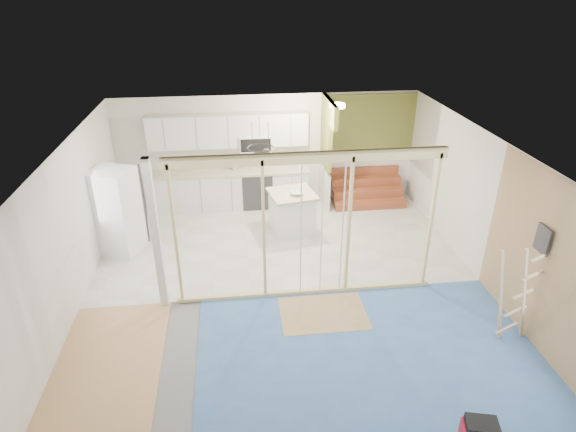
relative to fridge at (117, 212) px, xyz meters
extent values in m
cube|color=slate|center=(3.12, -1.90, -0.86)|extent=(7.00, 8.00, 0.01)
cube|color=white|center=(3.12, -1.90, 1.74)|extent=(7.00, 8.00, 0.01)
cube|color=silver|center=(3.12, 2.10, 0.44)|extent=(7.00, 0.01, 2.60)
cube|color=silver|center=(-0.38, -1.90, 0.44)|extent=(0.01, 8.00, 2.60)
cube|color=silver|center=(6.62, -1.90, 0.44)|extent=(0.01, 8.00, 2.60)
cube|color=silver|center=(3.12, 0.10, -0.85)|extent=(7.00, 4.00, 0.02)
cube|color=#497AB3|center=(4.12, -3.90, -0.85)|extent=(5.00, 4.00, 0.02)
cube|color=tan|center=(0.37, -3.90, -0.85)|extent=(1.50, 4.00, 0.02)
cube|color=tan|center=(3.62, -2.50, -0.85)|extent=(1.40, 1.00, 0.01)
cube|color=#EADB8F|center=(3.42, -1.90, 1.64)|extent=(4.40, 0.09, 0.18)
cube|color=#EADB8F|center=(3.42, -1.90, -0.81)|extent=(4.40, 0.09, 0.06)
cube|color=silver|center=(1.02, -1.90, 0.44)|extent=(0.12, 0.14, 2.60)
cube|color=#EADB8F|center=(1.32, -1.90, 0.44)|extent=(0.04, 0.09, 2.40)
cube|color=#EADB8F|center=(2.72, -1.90, 0.44)|extent=(0.05, 0.09, 2.40)
cube|color=#EADB8F|center=(4.12, -1.90, 0.44)|extent=(0.04, 0.09, 2.40)
cube|color=#EADB8F|center=(5.52, -1.90, 0.44)|extent=(0.04, 0.09, 2.40)
cylinder|color=silver|center=(3.32, -1.93, 0.36)|extent=(0.02, 0.02, 2.35)
cylinder|color=silver|center=(4.02, -1.88, 0.36)|extent=(0.02, 0.02, 2.35)
cylinder|color=silver|center=(3.67, -1.90, 0.36)|extent=(0.02, 0.02, 2.35)
cube|color=silver|center=(2.22, 1.80, -0.42)|extent=(3.60, 0.60, 0.88)
cube|color=beige|center=(2.22, 1.80, 0.04)|extent=(3.66, 0.64, 0.05)
cube|color=silver|center=(-0.08, 0.70, -0.42)|extent=(0.60, 1.60, 0.88)
cube|color=beige|center=(-0.08, 0.70, 0.04)|extent=(0.64, 1.64, 0.05)
cube|color=silver|center=(2.22, 1.92, 0.99)|extent=(3.60, 0.34, 0.75)
cube|color=white|center=(2.82, 1.88, 0.69)|extent=(0.72, 0.38, 0.36)
cube|color=black|center=(2.82, 1.69, 0.69)|extent=(0.68, 0.02, 0.30)
cube|color=olive|center=(4.42, 1.65, 0.94)|extent=(0.10, 0.90, 1.60)
cube|color=white|center=(4.42, 1.65, -0.41)|extent=(0.10, 0.90, 0.90)
cube|color=olive|center=(4.42, 0.95, 1.49)|extent=(0.10, 0.50, 0.50)
cube|color=olive|center=(5.52, 2.07, 0.89)|extent=(2.20, 0.04, 1.60)
cube|color=white|center=(5.52, 2.07, -0.41)|extent=(2.20, 0.04, 0.90)
cube|color=brown|center=(5.47, 1.30, -0.76)|extent=(1.70, 0.26, 0.20)
cube|color=brown|center=(5.47, 1.56, -0.56)|extent=(1.70, 0.26, 0.20)
cube|color=brown|center=(5.47, 1.82, -0.36)|extent=(1.70, 0.26, 0.20)
cube|color=brown|center=(5.47, 2.08, -0.16)|extent=(1.70, 0.26, 0.20)
torus|color=black|center=(2.82, 0.00, 1.19)|extent=(0.52, 0.52, 0.02)
cylinder|color=black|center=(2.67, 0.00, 1.44)|extent=(0.01, 0.01, 0.50)
cylinder|color=black|center=(2.97, 0.00, 1.44)|extent=(0.01, 0.01, 0.50)
cylinder|color=#35353A|center=(2.72, -0.10, 1.04)|extent=(0.14, 0.14, 0.14)
cylinder|color=#35353A|center=(2.94, 0.10, 1.06)|extent=(0.12, 0.12, 0.12)
cube|color=tan|center=(6.60, -3.90, 0.44)|extent=(0.02, 4.00, 2.60)
cube|color=#35353A|center=(6.55, -3.30, 0.79)|extent=(0.04, 0.30, 0.40)
cylinder|color=#FFEABF|center=(4.52, 1.10, 1.68)|extent=(0.32, 0.32, 0.08)
cube|color=white|center=(-0.01, 0.00, 0.00)|extent=(0.95, 0.94, 1.73)
cube|color=#35353A|center=(0.36, 0.00, 0.00)|extent=(0.26, 0.65, 1.70)
cube|color=white|center=(3.48, 0.44, -0.45)|extent=(0.96, 0.96, 0.83)
cube|color=beige|center=(3.48, 0.44, 0.01)|extent=(1.07, 1.07, 0.05)
imported|color=silver|center=(3.57, 0.34, 0.06)|extent=(0.30, 0.30, 0.07)
imported|color=#A1A7B4|center=(2.31, 1.84, 0.22)|extent=(0.13, 0.13, 0.30)
imported|color=white|center=(3.82, 1.91, 0.16)|extent=(0.09, 0.09, 0.18)
cube|color=black|center=(4.97, -5.14, -0.53)|extent=(0.42, 0.34, 0.10)
cube|color=tan|center=(6.01, -3.44, -0.04)|extent=(0.38, 0.13, 1.62)
cube|color=tan|center=(6.37, -3.44, -0.04)|extent=(0.38, 0.13, 1.62)
cube|color=tan|center=(6.24, -3.44, -0.64)|extent=(0.39, 0.13, 0.11)
cube|color=tan|center=(6.30, -3.44, -0.33)|extent=(0.39, 0.13, 0.11)
cube|color=tan|center=(6.37, -3.44, -0.02)|extent=(0.39, 0.13, 0.11)
cube|color=tan|center=(6.43, -3.44, 0.29)|extent=(0.39, 0.13, 0.11)
cube|color=tan|center=(6.50, -3.44, 0.60)|extent=(0.39, 0.13, 0.11)
camera|label=1|loc=(2.29, -8.71, 4.08)|focal=30.00mm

